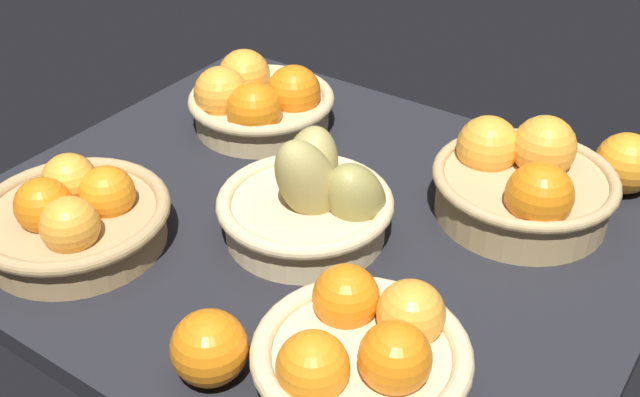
% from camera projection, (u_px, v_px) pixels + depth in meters
% --- Properties ---
extents(market_tray, '(0.84, 0.72, 0.03)m').
position_uv_depth(market_tray, '(312.00, 225.00, 1.00)').
color(market_tray, black).
rests_on(market_tray, ground).
extents(basket_far_right, '(0.24, 0.24, 0.10)m').
position_uv_depth(basket_far_right, '(74.00, 216.00, 0.92)').
color(basket_far_right, tan).
rests_on(basket_far_right, market_tray).
extents(basket_center_pears, '(0.22, 0.22, 0.16)m').
position_uv_depth(basket_center_pears, '(312.00, 202.00, 0.94)').
color(basket_center_pears, '#D3BC8C').
rests_on(basket_center_pears, market_tray).
extents(basket_far_left, '(0.22, 0.22, 0.10)m').
position_uv_depth(basket_far_left, '(363.00, 352.00, 0.74)').
color(basket_far_left, '#D3BC8C').
rests_on(basket_far_left, market_tray).
extents(basket_near_left, '(0.23, 0.23, 0.13)m').
position_uv_depth(basket_near_left, '(523.00, 182.00, 0.97)').
color(basket_near_left, tan).
rests_on(basket_near_left, market_tray).
extents(basket_near_right, '(0.22, 0.22, 0.11)m').
position_uv_depth(basket_near_right, '(258.00, 101.00, 1.17)').
color(basket_near_right, tan).
rests_on(basket_near_right, market_tray).
extents(loose_orange_front_gap, '(0.08, 0.08, 0.08)m').
position_uv_depth(loose_orange_front_gap, '(209.00, 348.00, 0.74)').
color(loose_orange_front_gap, orange).
rests_on(loose_orange_front_gap, market_tray).
extents(loose_orange_back_gap, '(0.08, 0.08, 0.08)m').
position_uv_depth(loose_orange_back_gap, '(626.00, 163.00, 1.02)').
color(loose_orange_back_gap, orange).
rests_on(loose_orange_back_gap, market_tray).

